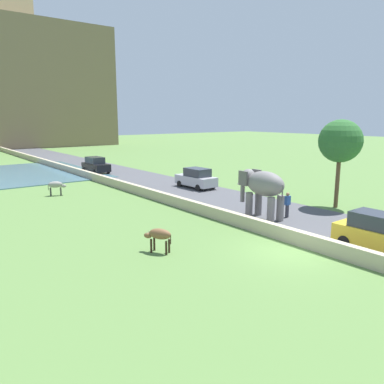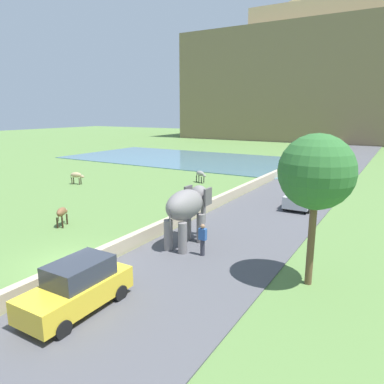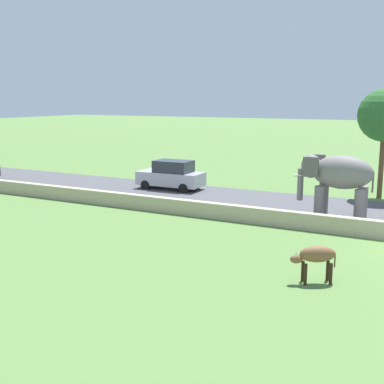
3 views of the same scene
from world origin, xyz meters
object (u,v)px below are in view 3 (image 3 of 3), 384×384
(elephant, at_px, (337,176))
(person_beside_elephant, at_px, (360,198))
(cow_brown, at_px, (316,256))
(car_silver, at_px, (171,175))

(elephant, xyz_separation_m, person_beside_elephant, (1.38, -0.86, -1.16))
(elephant, distance_m, person_beside_elephant, 2.00)
(elephant, bearing_deg, person_beside_elephant, -31.90)
(person_beside_elephant, xyz_separation_m, cow_brown, (-9.58, -0.27, -0.04))
(person_beside_elephant, distance_m, car_silver, 11.45)
(elephant, height_order, car_silver, elephant)
(car_silver, distance_m, cow_brown, 16.22)
(person_beside_elephant, relative_size, car_silver, 0.40)
(car_silver, height_order, cow_brown, car_silver)
(person_beside_elephant, distance_m, cow_brown, 9.58)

